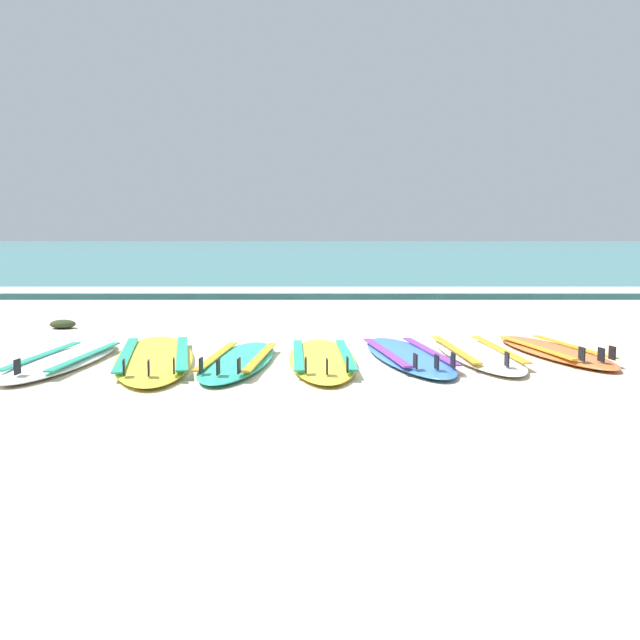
% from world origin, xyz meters
% --- Properties ---
extents(ground_plane, '(80.00, 80.00, 0.00)m').
position_xyz_m(ground_plane, '(0.00, 0.00, 0.00)').
color(ground_plane, beige).
extents(sea, '(80.00, 60.00, 0.10)m').
position_xyz_m(sea, '(0.00, 35.82, 0.05)').
color(sea, teal).
rests_on(sea, ground).
extents(wave_foam_strip, '(80.00, 1.33, 0.11)m').
position_xyz_m(wave_foam_strip, '(0.00, 6.49, 0.06)').
color(wave_foam_strip, white).
rests_on(wave_foam_strip, ground).
extents(surfboard_0, '(0.68, 2.08, 0.18)m').
position_xyz_m(surfboard_0, '(-2.49, -0.07, 0.04)').
color(surfboard_0, white).
rests_on(surfboard_0, ground).
extents(surfboard_1, '(1.07, 2.63, 0.18)m').
position_xyz_m(surfboard_1, '(-1.78, 0.07, 0.04)').
color(surfboard_1, yellow).
rests_on(surfboard_1, ground).
extents(surfboard_2, '(0.67, 2.06, 0.18)m').
position_xyz_m(surfboard_2, '(-1.05, -0.08, 0.04)').
color(surfboard_2, '#2DB793').
rests_on(surfboard_2, ground).
extents(surfboard_3, '(0.63, 2.22, 0.18)m').
position_xyz_m(surfboard_3, '(-0.37, 0.00, 0.04)').
color(surfboard_3, yellow).
rests_on(surfboard_3, ground).
extents(surfboard_4, '(0.84, 2.19, 0.18)m').
position_xyz_m(surfboard_4, '(0.36, 0.16, 0.04)').
color(surfboard_4, '#3875CC').
rests_on(surfboard_4, ground).
extents(surfboard_5, '(0.69, 2.20, 0.18)m').
position_xyz_m(surfboard_5, '(0.98, 0.30, 0.04)').
color(surfboard_5, silver).
rests_on(surfboard_5, ground).
extents(surfboard_6, '(0.85, 1.99, 0.18)m').
position_xyz_m(surfboard_6, '(1.69, 0.41, 0.04)').
color(surfboard_6, orange).
rests_on(surfboard_6, ground).
extents(seaweed_clump_near_shoreline, '(0.29, 0.23, 0.10)m').
position_xyz_m(seaweed_clump_near_shoreline, '(-3.28, 2.25, 0.05)').
color(seaweed_clump_near_shoreline, '#2D381E').
rests_on(seaweed_clump_near_shoreline, ground).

